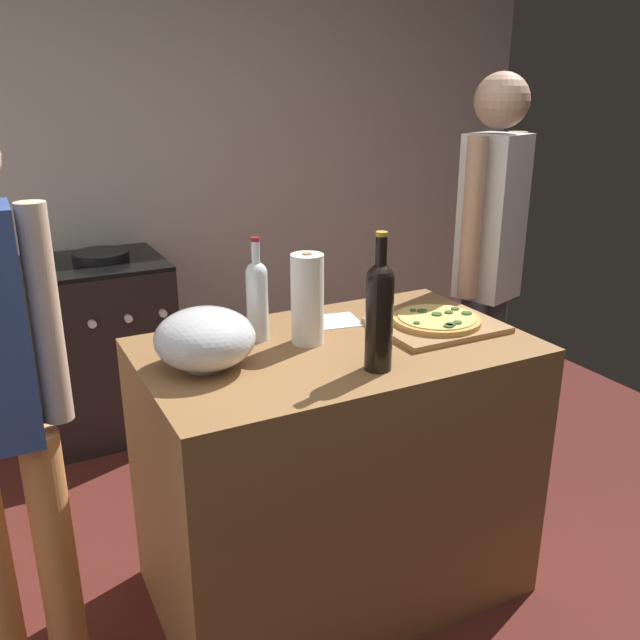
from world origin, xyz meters
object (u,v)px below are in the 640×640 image
at_px(mixing_bowl, 205,339).
at_px(wine_bottle_clear, 257,297).
at_px(pizza, 437,319).
at_px(person_in_red, 488,262).
at_px(paper_towel_roll, 307,299).
at_px(wine_bottle_green, 379,311).
at_px(stove, 103,346).

height_order(mixing_bowl, wine_bottle_clear, wine_bottle_clear).
height_order(pizza, person_in_red, person_in_red).
xyz_separation_m(paper_towel_roll, person_in_red, (0.95, 0.26, -0.05)).
distance_m(paper_towel_roll, wine_bottle_clear, 0.16).
bearing_deg(mixing_bowl, wine_bottle_green, -28.56).
bearing_deg(paper_towel_roll, pizza, -10.25).
bearing_deg(wine_bottle_green, mixing_bowl, 151.44).
height_order(wine_bottle_green, person_in_red, person_in_red).
bearing_deg(paper_towel_roll, mixing_bowl, -172.67).
relative_size(mixing_bowl, stove, 0.31).
distance_m(mixing_bowl, person_in_red, 1.33).
distance_m(paper_towel_roll, wine_bottle_green, 0.30).
relative_size(mixing_bowl, paper_towel_roll, 1.00).
xyz_separation_m(paper_towel_roll, stove, (-0.40, 1.50, -0.61)).
relative_size(pizza, mixing_bowl, 1.02).
bearing_deg(stove, wine_bottle_clear, -78.83).
height_order(pizza, wine_bottle_green, wine_bottle_green).
distance_m(mixing_bowl, wine_bottle_green, 0.50).
bearing_deg(paper_towel_roll, person_in_red, 15.32).
relative_size(pizza, person_in_red, 0.17).
xyz_separation_m(mixing_bowl, stove, (-0.05, 1.54, -0.56)).
bearing_deg(person_in_red, paper_towel_roll, -164.68).
xyz_separation_m(pizza, wine_bottle_green, (-0.36, -0.20, 0.14)).
bearing_deg(mixing_bowl, stove, 92.03).
bearing_deg(wine_bottle_clear, mixing_bowl, -146.89).
height_order(mixing_bowl, paper_towel_roll, paper_towel_roll).
distance_m(wine_bottle_clear, stove, 1.55).
bearing_deg(pizza, stove, 118.21).
xyz_separation_m(mixing_bowl, wine_bottle_clear, (0.22, 0.14, 0.05)).
relative_size(pizza, wine_bottle_clear, 0.89).
bearing_deg(person_in_red, mixing_bowl, -166.78).
height_order(mixing_bowl, stove, mixing_bowl).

